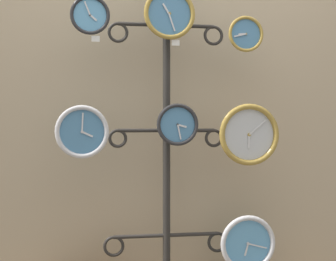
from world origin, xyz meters
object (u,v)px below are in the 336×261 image
(clock_top_center, at_px, (169,14))
(clock_bottom_right, at_px, (248,243))
(clock_middle_center, at_px, (177,125))
(clock_top_left, at_px, (90,15))
(display_stand, at_px, (166,203))
(clock_top_right, at_px, (246,34))
(clock_middle_right, at_px, (249,135))
(clock_middle_left, at_px, (82,132))

(clock_top_center, relative_size, clock_bottom_right, 0.90)
(clock_middle_center, bearing_deg, clock_top_left, 178.55)
(clock_bottom_right, bearing_deg, clock_middle_center, 179.47)
(clock_top_left, bearing_deg, display_stand, 14.40)
(clock_top_center, relative_size, clock_top_right, 1.39)
(clock_top_left, height_order, clock_bottom_right, clock_top_left)
(clock_middle_center, relative_size, clock_middle_right, 0.67)
(clock_top_left, height_order, clock_top_center, clock_top_center)
(clock_middle_left, bearing_deg, clock_bottom_right, -0.37)
(clock_middle_right, bearing_deg, clock_top_center, 176.95)
(clock_top_left, relative_size, clock_middle_left, 0.74)
(clock_top_left, bearing_deg, clock_middle_right, -1.12)
(clock_top_center, bearing_deg, clock_bottom_right, -2.91)
(clock_top_center, distance_m, clock_middle_left, 0.73)
(clock_top_left, relative_size, clock_middle_right, 0.61)
(clock_top_center, xyz_separation_m, clock_top_right, (0.41, 0.02, -0.09))
(clock_middle_right, bearing_deg, clock_middle_left, 179.54)
(display_stand, xyz_separation_m, clock_bottom_right, (0.40, -0.12, -0.20))
(clock_middle_center, distance_m, clock_bottom_right, 0.71)
(clock_top_center, xyz_separation_m, clock_middle_center, (0.04, -0.02, -0.56))
(clock_middle_center, bearing_deg, clock_bottom_right, -0.53)
(clock_top_right, xyz_separation_m, clock_bottom_right, (-0.00, -0.04, -1.08))
(display_stand, height_order, clock_middle_left, display_stand)
(clock_middle_center, height_order, clock_middle_right, clock_middle_right)
(clock_top_center, distance_m, clock_bottom_right, 1.23)
(display_stand, xyz_separation_m, clock_middle_left, (-0.43, -0.11, 0.38))
(clock_top_left, height_order, clock_middle_right, clock_top_left)
(clock_top_center, bearing_deg, clock_top_left, -179.06)
(clock_top_right, bearing_deg, clock_middle_left, -177.52)
(clock_top_left, xyz_separation_m, clock_middle_right, (0.80, -0.02, -0.58))
(clock_middle_center, height_order, clock_bottom_right, clock_middle_center)
(clock_middle_center, relative_size, clock_bottom_right, 0.73)
(clock_top_left, distance_m, clock_middle_center, 0.68)
(clock_top_left, bearing_deg, clock_middle_left, -167.03)
(clock_middle_right, xyz_separation_m, clock_bottom_right, (-0.01, 0.00, -0.56))
(clock_middle_right, bearing_deg, display_stand, 164.11)
(display_stand, height_order, clock_top_center, display_stand)
(clock_top_left, xyz_separation_m, clock_top_center, (0.39, 0.01, 0.02))
(clock_middle_center, bearing_deg, clock_top_right, 5.95)
(display_stand, relative_size, clock_middle_left, 7.39)
(clock_top_center, bearing_deg, clock_middle_left, -177.95)
(clock_top_left, bearing_deg, clock_middle_center, -1.45)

